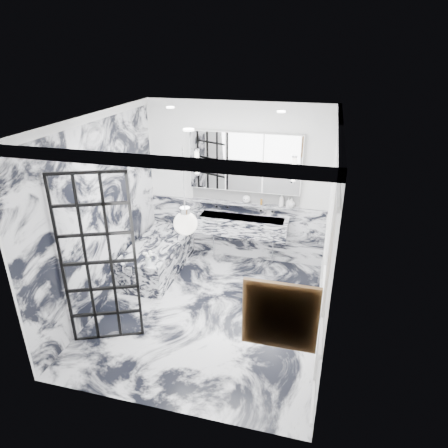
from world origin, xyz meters
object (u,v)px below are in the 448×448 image
(crittall_door, at_px, (99,262))
(bathtub, at_px, (158,257))
(trough_sink, at_px, (242,225))
(mirror_cabinet, at_px, (245,162))

(crittall_door, bearing_deg, bathtub, 68.66)
(trough_sink, xyz_separation_m, bathtub, (-1.33, -0.66, -0.45))
(bathtub, bearing_deg, mirror_cabinet, 32.06)
(crittall_door, relative_size, bathtub, 1.40)
(trough_sink, distance_m, mirror_cabinet, 1.10)
(crittall_door, relative_size, trough_sink, 1.44)
(crittall_door, distance_m, mirror_cabinet, 2.98)
(crittall_door, height_order, bathtub, crittall_door)
(crittall_door, xyz_separation_m, trough_sink, (1.28, 2.44, -0.42))
(mirror_cabinet, bearing_deg, crittall_door, -116.23)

